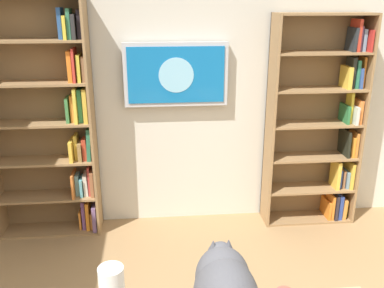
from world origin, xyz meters
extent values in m
cube|color=beige|center=(0.00, -2.23, 1.35)|extent=(4.52, 0.06, 2.70)
cube|color=#937047|center=(-1.66, -2.04, 0.98)|extent=(0.02, 0.28, 1.97)
cube|color=#937047|center=(-0.81, -2.04, 0.98)|extent=(0.02, 0.28, 1.97)
cube|color=brown|center=(-1.23, -2.17, 0.98)|extent=(0.87, 0.01, 1.97)
cube|color=#937047|center=(-1.23, -2.04, 0.01)|extent=(0.82, 0.27, 0.02)
cube|color=#937047|center=(-1.23, -2.04, 0.33)|extent=(0.82, 0.27, 0.02)
cube|color=#937047|center=(-1.23, -2.04, 0.66)|extent=(0.82, 0.27, 0.02)
cube|color=#937047|center=(-1.23, -2.04, 0.98)|extent=(0.82, 0.27, 0.02)
cube|color=#937047|center=(-1.23, -2.04, 1.31)|extent=(0.82, 0.27, 0.02)
cube|color=#937047|center=(-1.23, -2.04, 1.63)|extent=(0.82, 0.27, 0.02)
cube|color=#937047|center=(-1.23, -2.04, 1.96)|extent=(0.82, 0.27, 0.02)
cube|color=gold|center=(-1.62, -2.05, 0.11)|extent=(0.02, 0.14, 0.18)
cube|color=orange|center=(-1.59, -2.04, 0.12)|extent=(0.04, 0.22, 0.21)
cube|color=#2C4291|center=(-1.54, -2.04, 0.15)|extent=(0.04, 0.22, 0.25)
cube|color=#2A252C|center=(-1.50, -2.03, 0.15)|extent=(0.02, 0.21, 0.25)
cube|color=orange|center=(-1.47, -2.04, 0.14)|extent=(0.02, 0.21, 0.25)
cube|color=orange|center=(-1.44, -2.05, 0.11)|extent=(0.03, 0.23, 0.18)
cube|color=gold|center=(-1.62, -2.03, 0.47)|extent=(0.03, 0.21, 0.26)
cube|color=#6D8DA2|center=(-1.59, -2.04, 0.43)|extent=(0.03, 0.18, 0.17)
cube|color=#96613D|center=(-1.55, -2.04, 0.43)|extent=(0.02, 0.16, 0.17)
cube|color=#334B9A|center=(-1.52, -2.03, 0.44)|extent=(0.03, 0.13, 0.18)
cube|color=gold|center=(-1.48, -2.02, 0.48)|extent=(0.04, 0.18, 0.28)
cube|color=orange|center=(-1.62, -2.02, 0.79)|extent=(0.02, 0.19, 0.24)
cube|color=orange|center=(-1.60, -2.04, 0.77)|extent=(0.02, 0.21, 0.19)
cube|color=#659CA0|center=(-1.57, -2.05, 0.77)|extent=(0.02, 0.14, 0.21)
cube|color=black|center=(-1.54, -2.05, 0.80)|extent=(0.03, 0.23, 0.25)
cube|color=orange|center=(-1.62, -2.04, 1.10)|extent=(0.03, 0.22, 0.22)
cube|color=silver|center=(-1.58, -2.02, 1.08)|extent=(0.03, 0.22, 0.16)
cube|color=gold|center=(-1.54, -2.03, 1.14)|extent=(0.02, 0.12, 0.28)
cube|color=#2D733D|center=(-1.51, -2.04, 1.08)|extent=(0.02, 0.20, 0.17)
cube|color=orange|center=(-1.62, -2.05, 1.46)|extent=(0.02, 0.13, 0.27)
cube|color=#34529B|center=(-1.59, -2.03, 1.41)|extent=(0.03, 0.16, 0.18)
cube|color=#2C7552|center=(-1.56, -2.05, 1.44)|extent=(0.03, 0.16, 0.25)
cube|color=#262924|center=(-1.52, -2.05, 1.46)|extent=(0.03, 0.15, 0.27)
cube|color=gold|center=(-1.48, -2.03, 1.42)|extent=(0.04, 0.19, 0.19)
cube|color=red|center=(-1.62, -2.03, 1.74)|extent=(0.02, 0.22, 0.19)
cube|color=#7298B3|center=(-1.59, -2.04, 1.74)|extent=(0.03, 0.12, 0.19)
cube|color=slate|center=(-1.55, -2.05, 1.75)|extent=(0.03, 0.12, 0.21)
cube|color=red|center=(-1.52, -2.04, 1.78)|extent=(0.03, 0.18, 0.27)
cube|color=#252B2F|center=(-1.49, -2.04, 1.75)|extent=(0.04, 0.19, 0.20)
cube|color=#937047|center=(0.79, -2.04, 1.06)|extent=(0.02, 0.28, 2.12)
cube|color=brown|center=(1.23, -2.17, 1.06)|extent=(0.91, 0.01, 2.12)
cube|color=#937047|center=(1.23, -2.04, 0.01)|extent=(0.87, 0.27, 0.02)
cube|color=#937047|center=(1.23, -2.04, 0.36)|extent=(0.87, 0.27, 0.02)
cube|color=#937047|center=(1.23, -2.04, 0.71)|extent=(0.87, 0.27, 0.02)
cube|color=#937047|center=(1.23, -2.04, 1.06)|extent=(0.87, 0.27, 0.02)
cube|color=#937047|center=(1.23, -2.04, 1.41)|extent=(0.87, 0.27, 0.02)
cube|color=#937047|center=(1.23, -2.04, 1.76)|extent=(0.87, 0.27, 0.02)
cube|color=slate|center=(0.83, -2.03, 0.14)|extent=(0.04, 0.23, 0.25)
cube|color=orange|center=(0.86, -2.04, 0.10)|extent=(0.02, 0.14, 0.16)
cube|color=orange|center=(0.89, -2.03, 0.16)|extent=(0.03, 0.15, 0.28)
cube|color=#764A83|center=(0.93, -2.05, 0.16)|extent=(0.03, 0.14, 0.28)
cube|color=orange|center=(0.97, -2.04, 0.11)|extent=(0.02, 0.13, 0.18)
cube|color=#A2633C|center=(0.82, -2.05, 0.49)|extent=(0.03, 0.22, 0.24)
cube|color=#BE3D37|center=(0.85, -2.05, 0.51)|extent=(0.02, 0.16, 0.28)
cube|color=beige|center=(0.89, -2.04, 0.47)|extent=(0.04, 0.14, 0.20)
cube|color=#5AA4B0|center=(0.92, -2.04, 0.45)|extent=(0.02, 0.18, 0.17)
cube|color=#719E9C|center=(0.96, -2.05, 0.47)|extent=(0.03, 0.13, 0.20)
cube|color=orange|center=(0.99, -2.03, 0.48)|extent=(0.02, 0.22, 0.22)
cube|color=#30714E|center=(0.82, -2.05, 0.87)|extent=(0.05, 0.20, 0.29)
cube|color=#BD3B23|center=(0.87, -2.03, 0.82)|extent=(0.04, 0.14, 0.20)
cube|color=olive|center=(0.91, -2.04, 0.80)|extent=(0.03, 0.20, 0.16)
cube|color=gold|center=(0.94, -2.05, 0.83)|extent=(0.03, 0.13, 0.23)
cube|color=gold|center=(0.98, -2.03, 0.81)|extent=(0.03, 0.22, 0.19)
cube|color=gold|center=(0.83, -2.03, 1.22)|extent=(0.04, 0.19, 0.30)
cube|color=#358353|center=(0.87, -2.04, 1.21)|extent=(0.03, 0.14, 0.29)
cube|color=gold|center=(0.91, -2.03, 1.22)|extent=(0.03, 0.21, 0.30)
cube|color=orange|center=(0.94, -2.05, 1.18)|extent=(0.03, 0.13, 0.23)
cube|color=#3D7D42|center=(0.98, -2.04, 1.18)|extent=(0.03, 0.16, 0.22)
cube|color=#8C603F|center=(0.82, -2.03, 1.52)|extent=(0.03, 0.13, 0.21)
cube|color=gold|center=(0.86, -2.04, 1.53)|extent=(0.03, 0.16, 0.23)
cube|color=red|center=(0.89, -2.03, 1.56)|extent=(0.02, 0.18, 0.28)
cube|color=orange|center=(0.93, -2.04, 1.55)|extent=(0.04, 0.17, 0.26)
cube|color=black|center=(0.82, -2.04, 1.88)|extent=(0.03, 0.13, 0.23)
cube|color=#282829|center=(0.87, -2.03, 1.87)|extent=(0.03, 0.18, 0.20)
cube|color=#31724E|center=(0.90, -2.03, 1.89)|extent=(0.03, 0.15, 0.24)
cube|color=gold|center=(0.94, -2.04, 1.86)|extent=(0.03, 0.20, 0.19)
cube|color=#295190|center=(0.98, -2.05, 1.89)|extent=(0.03, 0.15, 0.25)
cube|color=#B7B7BC|center=(0.04, -2.15, 1.44)|extent=(0.92, 0.06, 0.56)
cube|color=#146BB2|center=(0.04, -2.12, 1.44)|extent=(0.85, 0.01, 0.49)
cylinder|color=#8CCCEA|center=(0.04, -2.11, 1.44)|extent=(0.31, 0.00, 0.31)
ellipsoid|color=#4C4C51|center=(-0.02, 0.11, 0.96)|extent=(0.23, 0.26, 0.27)
sphere|color=#4C4C51|center=(-0.02, 0.05, 1.04)|extent=(0.12, 0.12, 0.12)
cone|color=#4C4C51|center=(-0.05, 0.05, 1.08)|extent=(0.05, 0.05, 0.07)
cone|color=#4C4C51|center=(0.02, 0.05, 1.08)|extent=(0.05, 0.05, 0.07)
cone|color=beige|center=(-0.05, 0.06, 1.08)|extent=(0.03, 0.03, 0.05)
cone|color=beige|center=(0.02, 0.06, 1.08)|extent=(0.03, 0.03, 0.05)
camera|label=1|loc=(0.25, 1.59, 2.08)|focal=39.48mm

